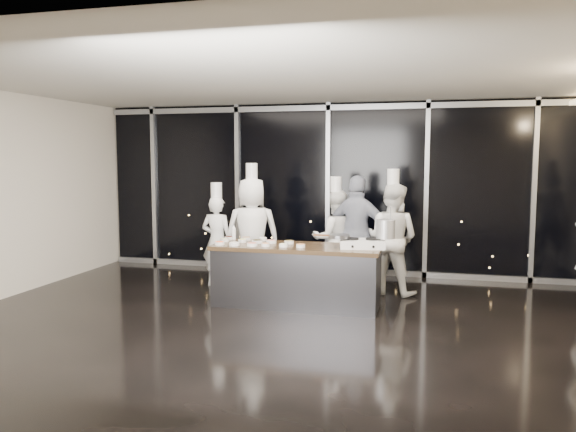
{
  "coord_description": "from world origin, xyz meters",
  "views": [
    {
      "loc": [
        1.92,
        -7.0,
        2.19
      ],
      "look_at": [
        -0.21,
        1.2,
        1.3
      ],
      "focal_mm": 35.0,
      "sensor_mm": 36.0,
      "label": 1
    }
  ],
  "objects_px": {
    "stock_pot": "(386,229)",
    "chef_far_left": "(217,240)",
    "stove": "(362,243)",
    "guest": "(358,233)",
    "frying_pan": "(339,236)",
    "chef_right": "(392,238)",
    "chef_center": "(335,238)",
    "demo_counter": "(297,275)",
    "chef_left": "(252,233)"
  },
  "relations": [
    {
      "from": "chef_left",
      "to": "chef_center",
      "type": "bearing_deg",
      "value": -179.29
    },
    {
      "from": "chef_far_left",
      "to": "guest",
      "type": "relative_size",
      "value": 0.93
    },
    {
      "from": "demo_counter",
      "to": "chef_far_left",
      "type": "bearing_deg",
      "value": 150.38
    },
    {
      "from": "chef_center",
      "to": "guest",
      "type": "xyz_separation_m",
      "value": [
        0.39,
        -0.14,
        0.12
      ]
    },
    {
      "from": "stock_pot",
      "to": "chef_far_left",
      "type": "xyz_separation_m",
      "value": [
        -2.89,
        0.84,
        -0.38
      ]
    },
    {
      "from": "stove",
      "to": "stock_pot",
      "type": "relative_size",
      "value": 2.57
    },
    {
      "from": "stove",
      "to": "guest",
      "type": "xyz_separation_m",
      "value": [
        -0.22,
        1.18,
        -0.02
      ]
    },
    {
      "from": "stove",
      "to": "guest",
      "type": "bearing_deg",
      "value": 90.31
    },
    {
      "from": "chef_right",
      "to": "demo_counter",
      "type": "bearing_deg",
      "value": 60.13
    },
    {
      "from": "stove",
      "to": "chef_left",
      "type": "height_order",
      "value": "chef_left"
    },
    {
      "from": "stove",
      "to": "demo_counter",
      "type": "bearing_deg",
      "value": 170.45
    },
    {
      "from": "frying_pan",
      "to": "chef_right",
      "type": "distance_m",
      "value": 1.35
    },
    {
      "from": "demo_counter",
      "to": "chef_center",
      "type": "distance_m",
      "value": 1.43
    },
    {
      "from": "stove",
      "to": "stock_pot",
      "type": "bearing_deg",
      "value": 1.26
    },
    {
      "from": "stove",
      "to": "frying_pan",
      "type": "distance_m",
      "value": 0.35
    },
    {
      "from": "demo_counter",
      "to": "chef_far_left",
      "type": "height_order",
      "value": "chef_far_left"
    },
    {
      "from": "demo_counter",
      "to": "chef_center",
      "type": "relative_size",
      "value": 1.32
    },
    {
      "from": "demo_counter",
      "to": "stove",
      "type": "distance_m",
      "value": 1.09
    },
    {
      "from": "guest",
      "to": "chef_left",
      "type": "bearing_deg",
      "value": 23.56
    },
    {
      "from": "chef_far_left",
      "to": "chef_left",
      "type": "height_order",
      "value": "chef_left"
    },
    {
      "from": "chef_far_left",
      "to": "demo_counter",
      "type": "bearing_deg",
      "value": 155.5
    },
    {
      "from": "chef_far_left",
      "to": "chef_left",
      "type": "relative_size",
      "value": 0.84
    },
    {
      "from": "stove",
      "to": "guest",
      "type": "relative_size",
      "value": 0.36
    },
    {
      "from": "chef_center",
      "to": "chef_right",
      "type": "distance_m",
      "value": 0.98
    },
    {
      "from": "stock_pot",
      "to": "guest",
      "type": "height_order",
      "value": "guest"
    },
    {
      "from": "chef_far_left",
      "to": "chef_right",
      "type": "xyz_separation_m",
      "value": [
        2.92,
        0.18,
        0.1
      ]
    },
    {
      "from": "chef_left",
      "to": "demo_counter",
      "type": "bearing_deg",
      "value": 119.42
    },
    {
      "from": "stock_pot",
      "to": "chef_center",
      "type": "bearing_deg",
      "value": 126.5
    },
    {
      "from": "chef_center",
      "to": "frying_pan",
      "type": "bearing_deg",
      "value": 83.74
    },
    {
      "from": "frying_pan",
      "to": "guest",
      "type": "height_order",
      "value": "guest"
    },
    {
      "from": "stove",
      "to": "frying_pan",
      "type": "xyz_separation_m",
      "value": [
        -0.33,
        -0.07,
        0.1
      ]
    },
    {
      "from": "demo_counter",
      "to": "chef_left",
      "type": "bearing_deg",
      "value": 138.32
    },
    {
      "from": "demo_counter",
      "to": "guest",
      "type": "xyz_separation_m",
      "value": [
        0.74,
        1.19,
        0.49
      ]
    },
    {
      "from": "chef_far_left",
      "to": "chef_center",
      "type": "relative_size",
      "value": 0.95
    },
    {
      "from": "guest",
      "to": "chef_right",
      "type": "distance_m",
      "value": 0.57
    },
    {
      "from": "guest",
      "to": "chef_right",
      "type": "relative_size",
      "value": 0.94
    },
    {
      "from": "chef_left",
      "to": "chef_right",
      "type": "xyz_separation_m",
      "value": [
        2.27,
        0.24,
        -0.04
      ]
    },
    {
      "from": "chef_far_left",
      "to": "chef_right",
      "type": "height_order",
      "value": "chef_right"
    },
    {
      "from": "demo_counter",
      "to": "stove",
      "type": "height_order",
      "value": "stove"
    },
    {
      "from": "demo_counter",
      "to": "chef_right",
      "type": "height_order",
      "value": "chef_right"
    },
    {
      "from": "demo_counter",
      "to": "chef_left",
      "type": "height_order",
      "value": "chef_left"
    },
    {
      "from": "stock_pot",
      "to": "chef_center",
      "type": "distance_m",
      "value": 1.6
    },
    {
      "from": "frying_pan",
      "to": "guest",
      "type": "bearing_deg",
      "value": 74.83
    },
    {
      "from": "stock_pot",
      "to": "chef_left",
      "type": "xyz_separation_m",
      "value": [
        -2.25,
        0.79,
        -0.23
      ]
    },
    {
      "from": "chef_far_left",
      "to": "chef_center",
      "type": "distance_m",
      "value": 2.01
    },
    {
      "from": "stock_pot",
      "to": "chef_far_left",
      "type": "distance_m",
      "value": 3.04
    },
    {
      "from": "stove",
      "to": "chef_right",
      "type": "distance_m",
      "value": 1.14
    },
    {
      "from": "chef_left",
      "to": "frying_pan",
      "type": "bearing_deg",
      "value": 130.99
    },
    {
      "from": "stove",
      "to": "chef_far_left",
      "type": "bearing_deg",
      "value": 150.39
    },
    {
      "from": "stove",
      "to": "chef_right",
      "type": "bearing_deg",
      "value": 62.25
    }
  ]
}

